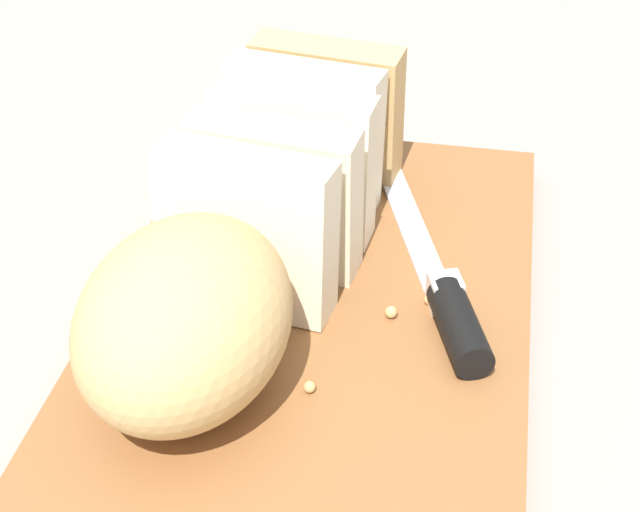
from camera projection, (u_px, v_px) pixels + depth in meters
The scene contains 7 objects.
ground_plane at pixel (320, 320), 0.65m from camera, with size 3.00×3.00×0.00m, color gray.
cutting_board at pixel (320, 307), 0.64m from camera, with size 0.42×0.27×0.02m, color brown.
bread_loaf at pixel (245, 232), 0.60m from camera, with size 0.37×0.16×0.11m.
bread_knife at pixel (446, 299), 0.62m from camera, with size 0.26×0.10×0.02m.
crumb_near_knife at pixel (430, 296), 0.63m from camera, with size 0.01×0.01×0.01m, color tan.
crumb_near_loaf at pixel (391, 312), 0.61m from camera, with size 0.01×0.01×0.01m, color tan.
crumb_stray_left at pixel (310, 387), 0.56m from camera, with size 0.01×0.01×0.01m, color tan.
Camera 1 is at (-0.50, -0.08, 0.42)m, focal length 54.87 mm.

